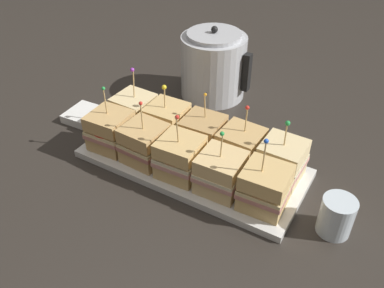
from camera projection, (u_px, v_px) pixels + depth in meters
name	position (u px, v px, depth m)	size (l,w,h in m)	color
ground_plane	(192.00, 166.00, 1.02)	(6.00, 6.00, 0.00)	#2D2823
serving_platter	(192.00, 163.00, 1.01)	(0.56, 0.24, 0.02)	silver
sandwich_front_far_left	(110.00, 130.00, 1.02)	(0.10, 0.10, 0.17)	tan
sandwich_front_left	(144.00, 143.00, 0.98)	(0.10, 0.10, 0.17)	tan
sandwich_front_center	(180.00, 157.00, 0.94)	(0.10, 0.10, 0.17)	tan
sandwich_front_right	(221.00, 172.00, 0.90)	(0.10, 0.10, 0.16)	#DBB77A
sandwich_front_far_right	(265.00, 188.00, 0.86)	(0.10, 0.10, 0.18)	tan
sandwich_back_far_left	(134.00, 111.00, 1.10)	(0.10, 0.10, 0.17)	beige
sandwich_back_left	(167.00, 122.00, 1.05)	(0.10, 0.10, 0.16)	tan
sandwich_back_center	(202.00, 134.00, 1.01)	(0.10, 0.10, 0.16)	tan
sandwich_back_right	(241.00, 147.00, 0.97)	(0.10, 0.10, 0.16)	tan
sandwich_back_far_right	(282.00, 161.00, 0.93)	(0.10, 0.10, 0.16)	beige
kettle_steel	(213.00, 66.00, 1.24)	(0.22, 0.20, 0.22)	#B7BABF
drinking_glass	(336.00, 216.00, 0.82)	(0.07, 0.07, 0.09)	silver
napkin_stack	(85.00, 115.00, 1.18)	(0.11, 0.11, 0.02)	white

